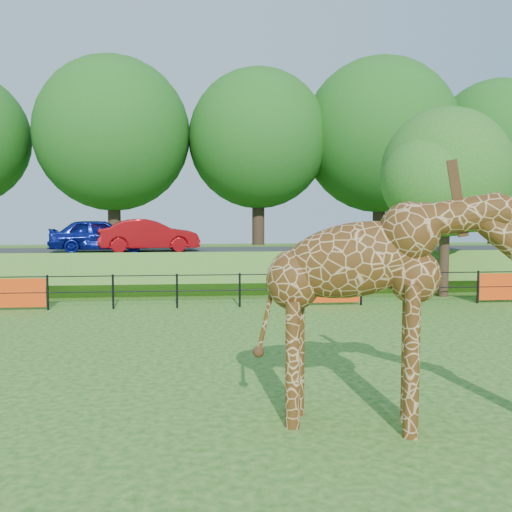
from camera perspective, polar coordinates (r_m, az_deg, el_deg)
The scene contains 10 objects.
ground at distance 10.66m, azimuth 1.32°, elevation -12.24°, with size 90.00×90.00×0.00m, color #205715.
giraffe at distance 8.26m, azimuth 16.25°, elevation -5.45°, with size 4.67×0.86×3.34m, color #522F11, non-canonical shape.
perimeter_fence at distance 18.35m, azimuth -1.64°, elevation -3.42°, with size 28.07×0.10×1.10m, color black, non-canonical shape.
embankment at distance 25.78m, azimuth -2.76°, elevation -0.93°, with size 40.00×9.00×1.30m, color #205715.
road at distance 24.23m, azimuth -2.60°, elevation 0.41°, with size 40.00×5.00×0.12m, color #323335.
car_blue at distance 24.14m, azimuth -15.34°, elevation 2.02°, with size 1.62×4.03×1.37m, color navy.
car_red at distance 23.94m, azimuth -10.69°, elevation 2.04°, with size 1.42×4.08×1.34m, color #AB0C11.
visitor at distance 20.77m, azimuth 6.49°, elevation -2.15°, with size 0.50×0.33×1.37m, color black.
tree_east at distance 21.68m, azimuth 18.67°, elevation 7.44°, with size 5.40×4.71×6.76m.
bg_tree_line at distance 32.55m, azimuth 0.04°, elevation 11.73°, with size 37.30×8.80×11.82m.
Camera 1 is at (-1.21, -10.14, 3.06)m, focal length 40.00 mm.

